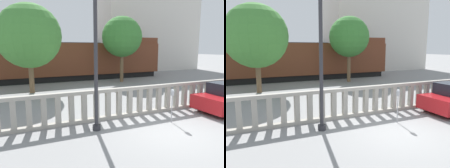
% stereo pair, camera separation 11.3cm
% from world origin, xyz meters
% --- Properties ---
extents(ground_plane, '(160.00, 160.00, 0.00)m').
position_xyz_m(ground_plane, '(0.00, 0.00, 0.00)').
color(ground_plane, gray).
extents(balustrade, '(12.19, 0.24, 1.32)m').
position_xyz_m(balustrade, '(0.00, 2.52, 0.66)').
color(balustrade, '#9E998E').
rests_on(balustrade, ground).
extents(lamppost, '(0.35, 0.35, 6.27)m').
position_xyz_m(lamppost, '(-2.49, 1.51, 3.51)').
color(lamppost, '#2D2D33').
rests_on(lamppost, ground).
extents(parking_meter, '(0.15, 0.15, 1.40)m').
position_xyz_m(parking_meter, '(0.62, 1.04, 1.10)').
color(parking_meter, '#99999E').
rests_on(parking_meter, ground).
extents(train_near, '(24.46, 2.81, 4.08)m').
position_xyz_m(train_near, '(-3.03, 14.81, 1.83)').
color(train_near, black).
rests_on(train_near, ground).
extents(train_far, '(27.84, 2.76, 4.32)m').
position_xyz_m(train_far, '(-1.96, 22.49, 1.95)').
color(train_far, black).
rests_on(train_far, ground).
extents(building_block, '(13.65, 6.14, 11.55)m').
position_xyz_m(building_block, '(12.35, 20.77, 5.77)').
color(building_block, beige).
rests_on(building_block, ground).
extents(tree_left, '(3.56, 3.56, 5.78)m').
position_xyz_m(tree_left, '(3.76, 11.66, 3.99)').
color(tree_left, brown).
rests_on(tree_left, ground).
extents(tree_right, '(4.24, 4.24, 5.93)m').
position_xyz_m(tree_right, '(-4.06, 9.82, 3.80)').
color(tree_right, brown).
rests_on(tree_right, ground).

